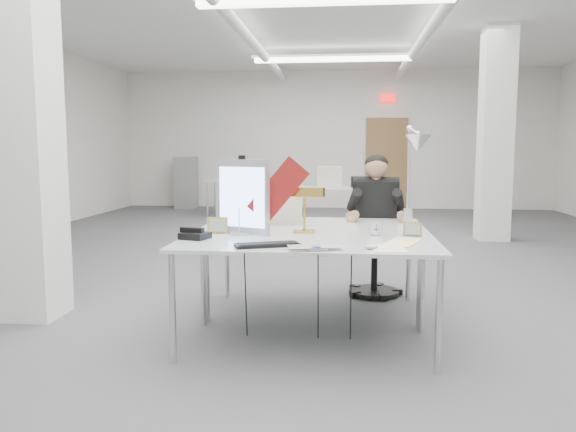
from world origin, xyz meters
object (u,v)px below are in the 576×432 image
Objects in this scene: monitor at (242,197)px; desk_phone at (195,236)px; architect_lamp at (412,177)px; laptop at (316,249)px; office_chair at (375,235)px; beige_monitor at (277,201)px; bankers_lamp at (304,211)px; seated_person at (376,202)px; desk_main at (307,243)px.

monitor is 3.05× the size of desk_phone.
laptop is at bearing -105.08° from architect_lamp.
architect_lamp is at bearing 44.45° from laptop.
beige_monitor is (-0.87, -0.54, 0.36)m from office_chair.
laptop is 0.87× the size of beige_monitor.
office_chair is 3.00× the size of beige_monitor.
desk_phone is at bearing -114.73° from monitor.
desk_phone is at bearing -145.22° from bankers_lamp.
bankers_lamp is 0.61m from beige_monitor.
seated_person is at bearing 67.92° from bankers_lamp.
bankers_lamp reaches higher than laptop.
desk_phone is at bearing -128.88° from beige_monitor.
desk_main is at bearing 16.73° from desk_phone.
seated_person is at bearing 69.20° from desk_main.
bankers_lamp is 0.95m from architect_lamp.
desk_phone is (-1.33, -1.47, 0.20)m from office_chair.
bankers_lamp is (-0.59, -1.09, 0.34)m from office_chair.
architect_lamp reaches higher than beige_monitor.
office_chair is 1.99m from desk_phone.
laptop is (-0.46, -1.82, -0.13)m from seated_person.
bankers_lamp is at bearing -75.40° from beige_monitor.
office_chair is at bearing 69.85° from desk_main.
desk_main is 1.53m from seated_person.
beige_monitor reaches higher than desk_main.
architect_lamp is at bearing -20.43° from beige_monitor.
desk_main is 0.40m from laptop.
bankers_lamp is 0.86× the size of beige_monitor.
desk_main is 5.33× the size of laptop.
seated_person reaches higher than desk_phone.
office_chair is 1.08m from beige_monitor.
monitor is (-0.50, 0.28, 0.29)m from desk_main.
seated_person is 4.76× the size of desk_phone.
architect_lamp is at bearing 32.41° from bankers_lamp.
laptop reaches higher than desk_main.
seated_person is at bearing 69.86° from monitor.
architect_lamp reaches higher than desk_phone.
desk_phone is (-1.33, -1.42, -0.12)m from seated_person.
desk_phone is 0.47× the size of beige_monitor.
seated_person is 1.19m from bankers_lamp.
monitor is (-1.04, -1.20, 0.45)m from office_chair.
architect_lamp reaches higher than bankers_lamp.
monitor is 1.42× the size of beige_monitor.
seated_person is at bearing -88.26° from office_chair.
beige_monitor is 1.15m from architect_lamp.
bankers_lamp is (-0.13, 0.78, 0.15)m from laptop.
laptop is at bearing -102.36° from seated_person.
laptop is at bearing -7.25° from desk_phone.
desk_main is at bearing -83.16° from beige_monitor.
desk_main is 5.38× the size of bankers_lamp.
architect_lamp is (1.58, 0.77, 0.38)m from desk_phone.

